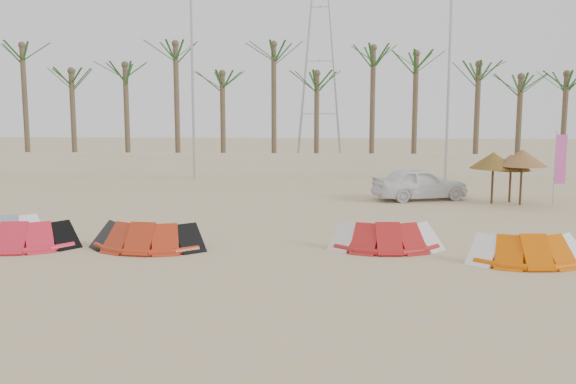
# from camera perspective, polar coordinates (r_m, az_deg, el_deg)

# --- Properties ---
(ground) EXTENTS (120.00, 120.00, 0.00)m
(ground) POSITION_cam_1_polar(r_m,az_deg,el_deg) (16.22, -1.09, -7.57)
(ground) COLOR tan
(ground) RESTS_ON ground
(boundary_wall) EXTENTS (60.00, 0.30, 1.30)m
(boundary_wall) POSITION_cam_1_polar(r_m,az_deg,el_deg) (37.78, 1.24, 2.46)
(boundary_wall) COLOR beige
(boundary_wall) RESTS_ON ground
(palm_line) EXTENTS (52.00, 4.00, 7.70)m
(palm_line) POSITION_cam_1_polar(r_m,az_deg,el_deg) (39.13, 2.33, 11.14)
(palm_line) COLOR brown
(palm_line) RESTS_ON ground
(lamp_b) EXTENTS (1.25, 0.14, 11.00)m
(lamp_b) POSITION_cam_1_polar(r_m,az_deg,el_deg) (36.30, -8.44, 10.23)
(lamp_b) COLOR #A5A8AD
(lamp_b) RESTS_ON ground
(lamp_c) EXTENTS (1.25, 0.14, 11.00)m
(lamp_c) POSITION_cam_1_polar(r_m,az_deg,el_deg) (36.27, 14.17, 10.07)
(lamp_c) COLOR #A5A8AD
(lamp_c) RESTS_ON ground
(pylon) EXTENTS (3.00, 3.00, 14.00)m
(pylon) POSITION_cam_1_polar(r_m,az_deg,el_deg) (43.79, 2.78, 2.38)
(pylon) COLOR #A5A8AD
(pylon) RESTS_ON ground
(kite_red_left) EXTENTS (3.56, 1.94, 0.90)m
(kite_red_left) POSITION_cam_1_polar(r_m,az_deg,el_deg) (21.02, -22.50, -3.38)
(kite_red_left) COLOR red
(kite_red_left) RESTS_ON ground
(kite_red_mid) EXTENTS (3.50, 1.82, 0.90)m
(kite_red_mid) POSITION_cam_1_polar(r_m,az_deg,el_deg) (19.77, -12.24, -3.64)
(kite_red_mid) COLOR #A92B12
(kite_red_mid) RESTS_ON ground
(kite_red_right) EXTENTS (3.30, 1.64, 0.90)m
(kite_red_right) POSITION_cam_1_polar(r_m,az_deg,el_deg) (19.51, 8.64, -3.70)
(kite_red_right) COLOR #AD1A1A
(kite_red_right) RESTS_ON ground
(kite_orange) EXTENTS (3.28, 1.67, 0.90)m
(kite_orange) POSITION_cam_1_polar(r_m,az_deg,el_deg) (18.83, 20.40, -4.56)
(kite_orange) COLOR #D55501
(kite_orange) RESTS_ON ground
(parasol_left) EXTENTS (2.00, 2.00, 2.22)m
(parasol_left) POSITION_cam_1_polar(r_m,az_deg,el_deg) (28.65, 17.79, 2.69)
(parasol_left) COLOR #4C331E
(parasol_left) RESTS_ON ground
(parasol_mid) EXTENTS (1.71, 1.71, 2.10)m
(parasol_mid) POSITION_cam_1_polar(r_m,az_deg,el_deg) (29.30, 19.22, 2.51)
(parasol_mid) COLOR #4C331E
(parasol_mid) RESTS_ON ground
(parasol_right) EXTENTS (2.05, 2.05, 2.37)m
(parasol_right) POSITION_cam_1_polar(r_m,az_deg,el_deg) (28.64, 20.10, 2.88)
(parasol_right) COLOR #4C331E
(parasol_right) RESTS_ON ground
(flag_pink) EXTENTS (0.45, 0.13, 3.16)m
(flag_pink) POSITION_cam_1_polar(r_m,az_deg,el_deg) (29.08, 22.96, 2.54)
(flag_pink) COLOR #A5A8AD
(flag_pink) RESTS_ON ground
(car) EXTENTS (4.53, 2.85, 1.44)m
(car) POSITION_cam_1_polar(r_m,az_deg,el_deg) (29.18, 11.63, 0.74)
(car) COLOR white
(car) RESTS_ON ground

